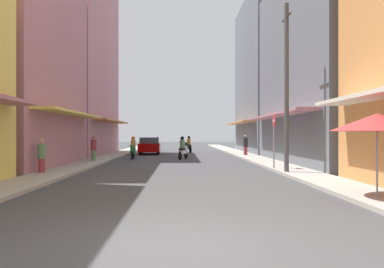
{
  "coord_description": "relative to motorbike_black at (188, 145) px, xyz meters",
  "views": [
    {
      "loc": [
        0.1,
        -5.95,
        1.7
      ],
      "look_at": [
        0.64,
        12.27,
        1.72
      ],
      "focal_mm": 36.02,
      "sensor_mm": 36.0,
      "label": 1
    }
  ],
  "objects": [
    {
      "name": "motorbike_white",
      "position": [
        -0.54,
        -9.48,
        0.0
      ],
      "size": [
        0.77,
        1.74,
        1.58
      ],
      "color": "black",
      "rests_on": "ground"
    },
    {
      "name": "vendor_umbrella",
      "position": [
        4.32,
        -26.16,
        1.31
      ],
      "size": [
        2.35,
        2.35,
        2.24
      ],
      "color": "#99999E",
      "rests_on": "ground"
    },
    {
      "name": "building_right_far",
      "position": [
        8.24,
        -0.2,
        6.43
      ],
      "size": [
        7.05,
        12.6,
        14.29
      ],
      "color": "slate",
      "rests_on": "ground"
    },
    {
      "name": "pedestrian_midway",
      "position": [
        -6.5,
        -19.63,
        0.06
      ],
      "size": [
        0.34,
        0.34,
        1.54
      ],
      "color": "#99333F",
      "rests_on": "ground"
    },
    {
      "name": "utility_pole",
      "position": [
        3.8,
        -19.61,
        3.02
      ],
      "size": [
        0.2,
        1.2,
        7.28
      ],
      "color": "#4C4C4F",
      "rests_on": "ground"
    },
    {
      "name": "sidewalk_right",
      "position": [
        4.4,
        -6.77,
        -0.64
      ],
      "size": [
        1.7,
        62.22,
        0.12
      ],
      "primitive_type": "cube",
      "color": "#ADA89E",
      "rests_on": "ground"
    },
    {
      "name": "sidewalk_left",
      "position": [
        -6.01,
        -6.77,
        -0.64
      ],
      "size": [
        1.7,
        62.22,
        0.12
      ],
      "primitive_type": "cube",
      "color": "#ADA89E",
      "rests_on": "ground"
    },
    {
      "name": "street_sign_no_entry",
      "position": [
        3.7,
        -17.8,
        1.01
      ],
      "size": [
        0.07,
        0.6,
        2.65
      ],
      "color": "gray",
      "rests_on": "ground"
    },
    {
      "name": "pedestrian_crossing",
      "position": [
        -5.94,
        -12.53,
        0.12
      ],
      "size": [
        0.34,
        0.34,
        1.65
      ],
      "color": "#598C59",
      "rests_on": "ground"
    },
    {
      "name": "motorbike_black",
      "position": [
        0.0,
        0.0,
        0.0
      ],
      "size": [
        0.74,
        1.75,
        1.58
      ],
      "color": "black",
      "rests_on": "ground"
    },
    {
      "name": "pedestrian_far",
      "position": [
        4.28,
        -6.44,
        0.14
      ],
      "size": [
        0.34,
        0.34,
        1.68
      ],
      "color": "#99333F",
      "rests_on": "ground"
    },
    {
      "name": "motorbike_green",
      "position": [
        -4.03,
        -8.92,
        0.0
      ],
      "size": [
        0.55,
        1.81,
        1.58
      ],
      "color": "black",
      "rests_on": "ground"
    },
    {
      "name": "building_right_mid",
      "position": [
        8.24,
        -13.78,
        5.05
      ],
      "size": [
        7.05,
        13.62,
        11.52
      ],
      "color": "slate",
      "rests_on": "ground"
    },
    {
      "name": "building_left_far",
      "position": [
        -9.85,
        -3.86,
        6.89
      ],
      "size": [
        7.05,
        12.54,
        15.2
      ],
      "color": "#B7727F",
      "rests_on": "ground"
    },
    {
      "name": "ground_plane",
      "position": [
        -0.8,
        -6.77,
        -0.7
      ],
      "size": [
        119.28,
        119.28,
        0.0
      ],
      "primitive_type": "plane",
      "color": "#424244"
    },
    {
      "name": "motorbike_red",
      "position": [
        -3.21,
        4.74,
        0.0
      ],
      "size": [
        0.69,
        1.76,
        1.58
      ],
      "color": "black",
      "rests_on": "ground"
    },
    {
      "name": "parked_car",
      "position": [
        -3.39,
        -2.49,
        0.04
      ],
      "size": [
        1.89,
        4.15,
        1.45
      ],
      "color": "#8C0000",
      "rests_on": "ground"
    },
    {
      "name": "building_left_mid",
      "position": [
        -9.85,
        -15.49,
        4.39
      ],
      "size": [
        7.05,
        10.12,
        10.21
      ],
      "color": "#B7727F",
      "rests_on": "ground"
    }
  ]
}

